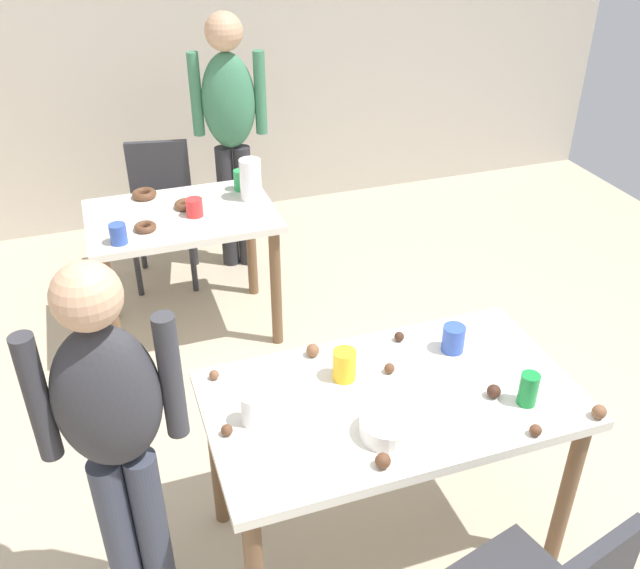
# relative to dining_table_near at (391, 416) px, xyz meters

# --- Properties ---
(ground_plane) EXTENTS (6.40, 6.40, 0.00)m
(ground_plane) POSITION_rel_dining_table_near_xyz_m (0.03, 0.08, -0.65)
(ground_plane) COLOR tan
(wall_back) EXTENTS (6.40, 0.10, 2.60)m
(wall_back) POSITION_rel_dining_table_near_xyz_m (0.03, 3.28, 0.65)
(wall_back) COLOR #BCB2A3
(wall_back) RESTS_ON ground_plane
(dining_table_near) EXTENTS (1.30, 0.73, 0.75)m
(dining_table_near) POSITION_rel_dining_table_near_xyz_m (0.00, 0.00, 0.00)
(dining_table_near) COLOR silver
(dining_table_near) RESTS_ON ground_plane
(dining_table_far) EXTENTS (0.98, 0.67, 0.75)m
(dining_table_far) POSITION_rel_dining_table_near_xyz_m (-0.46, 1.70, -0.03)
(dining_table_far) COLOR silver
(dining_table_far) RESTS_ON ground_plane
(chair_far_table) EXTENTS (0.47, 0.47, 0.87)m
(chair_far_table) POSITION_rel_dining_table_near_xyz_m (-0.50, 2.39, -0.15)
(chair_far_table) COLOR #2D2D33
(chair_far_table) RESTS_ON ground_plane
(person_girl_near) EXTENTS (0.45, 0.22, 1.45)m
(person_girl_near) POSITION_rel_dining_table_near_xyz_m (-0.93, 0.01, 0.21)
(person_girl_near) COLOR #383D4C
(person_girl_near) RESTS_ON ground_plane
(person_adult_far) EXTENTS (0.45, 0.27, 1.62)m
(person_adult_far) POSITION_rel_dining_table_near_xyz_m (-0.03, 2.38, 0.33)
(person_adult_far) COLOR #28282D
(person_adult_far) RESTS_ON ground_plane
(mixing_bowl) EXTENTS (0.19, 0.19, 0.06)m
(mixing_bowl) POSITION_rel_dining_table_near_xyz_m (-0.09, -0.17, 0.13)
(mixing_bowl) COLOR white
(mixing_bowl) RESTS_ON dining_table_near
(soda_can) EXTENTS (0.07, 0.07, 0.12)m
(soda_can) POSITION_rel_dining_table_near_xyz_m (0.42, -0.19, 0.16)
(soda_can) COLOR #198438
(soda_can) RESTS_ON dining_table_near
(fork_near) EXTENTS (0.17, 0.02, 0.01)m
(fork_near) POSITION_rel_dining_table_near_xyz_m (0.10, -0.24, 0.10)
(fork_near) COLOR silver
(fork_near) RESTS_ON dining_table_near
(cup_near_0) EXTENTS (0.09, 0.09, 0.11)m
(cup_near_0) POSITION_rel_dining_table_near_xyz_m (0.32, 0.16, 0.15)
(cup_near_0) COLOR #3351B2
(cup_near_0) RESTS_ON dining_table_near
(cup_near_1) EXTENTS (0.09, 0.09, 0.12)m
(cup_near_1) POSITION_rel_dining_table_near_xyz_m (-0.13, 0.14, 0.16)
(cup_near_1) COLOR yellow
(cup_near_1) RESTS_ON dining_table_near
(cup_near_2) EXTENTS (0.07, 0.07, 0.11)m
(cup_near_2) POSITION_rel_dining_table_near_xyz_m (-0.50, 0.03, 0.16)
(cup_near_2) COLOR white
(cup_near_2) RESTS_ON dining_table_near
(cake_ball_0) EXTENTS (0.04, 0.04, 0.04)m
(cake_ball_0) POSITION_rel_dining_table_near_xyz_m (0.16, 0.29, 0.12)
(cake_ball_0) COLOR #3D2319
(cake_ball_0) RESTS_ON dining_table_near
(cake_ball_1) EXTENTS (0.04, 0.04, 0.04)m
(cake_ball_1) POSITION_rel_dining_table_near_xyz_m (-0.57, 0.29, 0.12)
(cake_ball_1) COLOR brown
(cake_ball_1) RESTS_ON dining_table_near
(cake_ball_2) EXTENTS (0.04, 0.04, 0.04)m
(cake_ball_2) POSITION_rel_dining_table_near_xyz_m (0.04, 0.12, 0.12)
(cake_ball_2) COLOR brown
(cake_ball_2) RESTS_ON dining_table_near
(cake_ball_3) EXTENTS (0.05, 0.05, 0.05)m
(cake_ball_3) POSITION_rel_dining_table_near_xyz_m (0.33, -0.12, 0.12)
(cake_ball_3) COLOR #3D2319
(cake_ball_3) RESTS_ON dining_table_near
(cake_ball_4) EXTENTS (0.05, 0.05, 0.05)m
(cake_ball_4) POSITION_rel_dining_table_near_xyz_m (0.61, -0.33, 0.12)
(cake_ball_4) COLOR brown
(cake_ball_4) RESTS_ON dining_table_near
(cake_ball_5) EXTENTS (0.04, 0.04, 0.04)m
(cake_ball_5) POSITION_rel_dining_table_near_xyz_m (-0.59, -0.00, 0.12)
(cake_ball_5) COLOR brown
(cake_ball_5) RESTS_ON dining_table_near
(cake_ball_6) EXTENTS (0.05, 0.05, 0.05)m
(cake_ball_6) POSITION_rel_dining_table_near_xyz_m (-0.19, 0.30, 0.12)
(cake_ball_6) COLOR brown
(cake_ball_6) RESTS_ON dining_table_near
(cake_ball_7) EXTENTS (0.04, 0.04, 0.04)m
(cake_ball_7) POSITION_rel_dining_table_near_xyz_m (0.36, -0.33, 0.12)
(cake_ball_7) COLOR brown
(cake_ball_7) RESTS_ON dining_table_near
(cake_ball_8) EXTENTS (0.05, 0.05, 0.05)m
(cake_ball_8) POSITION_rel_dining_table_near_xyz_m (-0.17, -0.30, 0.12)
(cake_ball_8) COLOR brown
(cake_ball_8) RESTS_ON dining_table_near
(pitcher_far) EXTENTS (0.12, 0.12, 0.23)m
(pitcher_far) POSITION_rel_dining_table_near_xyz_m (-0.06, 1.75, 0.21)
(pitcher_far) COLOR white
(pitcher_far) RESTS_ON dining_table_far
(cup_far_0) EXTENTS (0.08, 0.08, 0.12)m
(cup_far_0) POSITION_rel_dining_table_near_xyz_m (-0.09, 1.89, 0.16)
(cup_far_0) COLOR green
(cup_far_0) RESTS_ON dining_table_far
(cup_far_1) EXTENTS (0.08, 0.08, 0.10)m
(cup_far_1) POSITION_rel_dining_table_near_xyz_m (-0.80, 1.46, 0.15)
(cup_far_1) COLOR #3351B2
(cup_far_1) RESTS_ON dining_table_far
(cup_far_2) EXTENTS (0.09, 0.09, 0.10)m
(cup_far_2) POSITION_rel_dining_table_near_xyz_m (-0.40, 1.64, 0.15)
(cup_far_2) COLOR red
(cup_far_2) RESTS_ON dining_table_far
(donut_far_0) EXTENTS (0.13, 0.13, 0.04)m
(donut_far_0) POSITION_rel_dining_table_near_xyz_m (-0.62, 1.96, 0.12)
(donut_far_0) COLOR brown
(donut_far_0) RESTS_ON dining_table_far
(donut_far_1) EXTENTS (0.13, 0.13, 0.04)m
(donut_far_1) POSITION_rel_dining_table_near_xyz_m (-0.42, 1.75, 0.12)
(donut_far_1) COLOR brown
(donut_far_1) RESTS_ON dining_table_far
(donut_far_2) EXTENTS (0.11, 0.11, 0.03)m
(donut_far_2) POSITION_rel_dining_table_near_xyz_m (-0.66, 1.56, 0.12)
(donut_far_2) COLOR brown
(donut_far_2) RESTS_ON dining_table_far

